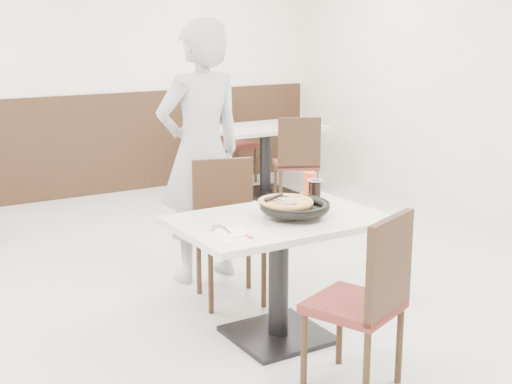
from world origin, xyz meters
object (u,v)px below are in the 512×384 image
chair_far (230,234)px  bg_chair_right_far (234,143)px  diner_person (201,152)px  bg_table_right (265,160)px  pizza (285,205)px  red_cup (310,184)px  side_plate (231,233)px  bg_chair_right_near (296,162)px  cola_glass (315,191)px  main_table (278,278)px  pizza_pan (295,210)px  chair_near (354,301)px

chair_far → bg_chair_right_far: 3.63m
diner_person → bg_table_right: diner_person is taller
pizza → diner_person: size_ratio=0.16×
red_cup → pizza: bearing=-142.5°
side_plate → red_cup: red_cup is taller
pizza → bg_chair_right_near: 3.05m
cola_glass → red_cup: (0.05, 0.12, 0.02)m
main_table → pizza: (0.06, 0.03, 0.44)m
red_cup → bg_chair_right_near: size_ratio=0.17×
pizza_pan → red_cup: size_ratio=2.31×
chair_near → pizza: 0.80m
pizza_pan → pizza: size_ratio=1.26×
cola_glass → bg_table_right: (1.49, 2.96, -0.44)m
main_table → bg_chair_right_far: size_ratio=1.26×
bg_chair_right_far → chair_near: bearing=50.4°
bg_table_right → bg_chair_right_far: 0.64m
chair_near → main_table: bearing=68.4°
red_cup → cola_glass: bearing=-112.9°
chair_near → bg_table_right: (1.89, 3.87, -0.10)m
chair_near → chair_far: bearing=66.4°
pizza_pan → side_plate: size_ratio=2.09×
pizza_pan → side_plate: 0.50m
chair_far → bg_chair_right_far: same height
pizza_pan → bg_table_right: (1.81, 3.22, -0.42)m
pizza_pan → bg_table_right: size_ratio=0.31×
chair_far → cola_glass: 0.67m
chair_near → pizza: (0.06, 0.72, 0.34)m
main_table → bg_chair_right_near: bearing=53.8°
pizza → main_table: bearing=-156.8°
bg_chair_right_far → side_plate: bearing=43.0°
red_cup → bg_table_right: red_cup is taller
main_table → side_plate: 0.58m
main_table → bg_chair_right_near: size_ratio=1.26×
pizza → side_plate: size_ratio=1.66×
main_table → chair_far: chair_far is taller
side_plate → cola_glass: 0.89m
chair_far → main_table: bearing=100.6°
bg_chair_right_far → diner_person: bearing=39.0°
cola_glass → bg_chair_right_far: bearing=68.0°
chair_near → pizza_pan: bearing=61.2°
side_plate → diner_person: diner_person is taller
chair_far → bg_table_right: size_ratio=0.79×
chair_far → side_plate: size_ratio=5.36×
diner_person → bg_chair_right_near: 2.24m
main_table → side_plate: bearing=-159.7°
pizza → pizza_pan: bearing=-72.0°
diner_person → cola_glass: bearing=104.8°
pizza → cola_glass: 0.39m
chair_far → diner_person: 0.69m
chair_far → diner_person: (0.04, 0.50, 0.47)m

